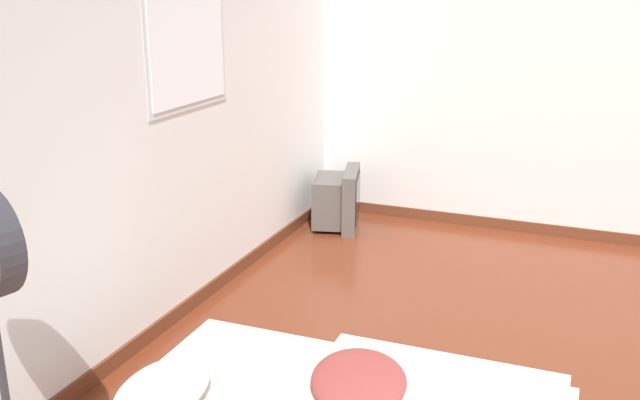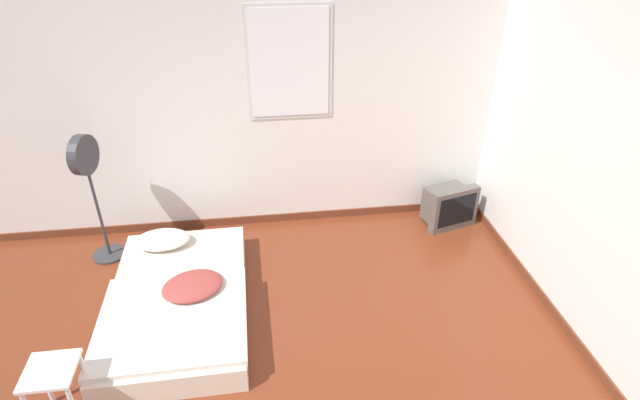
% 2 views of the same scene
% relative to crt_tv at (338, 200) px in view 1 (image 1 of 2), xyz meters
% --- Properties ---
extents(wall_back, '(7.36, 0.08, 2.60)m').
position_rel_crt_tv_xyz_m(wall_back, '(-2.05, 0.33, 1.06)').
color(wall_back, white).
rests_on(wall_back, ground_plane).
extents(crt_tv, '(0.57, 0.47, 0.48)m').
position_rel_crt_tv_xyz_m(crt_tv, '(0.00, 0.00, 0.00)').
color(crt_tv, '#56514C').
rests_on(crt_tv, ground_plane).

